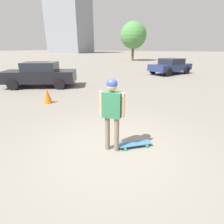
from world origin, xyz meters
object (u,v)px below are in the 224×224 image
at_px(person, 112,107).
at_px(car_parked_near, 40,74).
at_px(skateboard, 135,144).
at_px(traffic_cone, 47,96).
at_px(car_parked_far, 170,66).

distance_m(person, car_parked_near, 8.61).
relative_size(skateboard, traffic_cone, 1.21).
bearing_deg(car_parked_far, car_parked_near, -4.69).
height_order(car_parked_near, car_parked_far, car_parked_near).
bearing_deg(car_parked_near, person, 117.77).
height_order(car_parked_near, traffic_cone, car_parked_near).
bearing_deg(traffic_cone, skateboard, -115.13).
height_order(person, skateboard, person).
bearing_deg(person, skateboard, 28.52).
distance_m(person, traffic_cone, 4.88).
bearing_deg(skateboard, car_parked_far, -125.33).
relative_size(person, car_parked_near, 0.38).
xyz_separation_m(skateboard, car_parked_far, (13.67, 0.21, 0.67)).
height_order(person, car_parked_far, person).
bearing_deg(car_parked_near, traffic_cone, 110.95).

